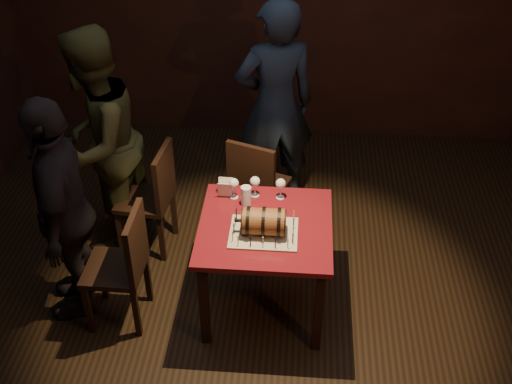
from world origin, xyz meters
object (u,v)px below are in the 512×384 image
at_px(wine_glass_right, 281,184).
at_px(person_left_front, 64,210).
at_px(pint_of_ale, 246,196).
at_px(person_left_rear, 97,143).
at_px(pub_table, 265,238).
at_px(chair_left_front, 125,262).
at_px(chair_left_rear, 154,194).
at_px(chair_back, 256,184).
at_px(wine_glass_mid, 255,182).
at_px(person_back, 275,106).
at_px(barrel_cake, 264,222).
at_px(wine_glass_left, 234,184).

bearing_deg(wine_glass_right, person_left_front, -165.06).
height_order(pint_of_ale, person_left_rear, person_left_rear).
bearing_deg(pub_table, chair_left_front, -168.61).
relative_size(chair_left_front, person_left_rear, 0.51).
bearing_deg(chair_left_rear, chair_back, 14.06).
bearing_deg(chair_left_rear, pint_of_ale, -26.77).
relative_size(chair_back, chair_left_front, 1.00).
relative_size(pub_table, wine_glass_mid, 5.59).
relative_size(chair_back, person_back, 0.50).
relative_size(barrel_cake, chair_back, 0.37).
bearing_deg(person_left_front, barrel_cake, 78.03).
relative_size(wine_glass_left, chair_left_front, 0.17).
xyz_separation_m(pub_table, chair_left_front, (-0.95, -0.19, -0.12)).
distance_m(wine_glass_left, person_back, 1.08).
bearing_deg(pint_of_ale, pub_table, -55.71).
xyz_separation_m(chair_left_rear, person_left_front, (-0.44, -0.67, 0.33)).
distance_m(chair_left_rear, person_left_front, 0.87).
distance_m(wine_glass_left, wine_glass_right, 0.33).
bearing_deg(person_left_front, wine_glass_left, 97.14).
distance_m(wine_glass_left, person_left_front, 1.17).
height_order(barrel_cake, person_back, person_back).
bearing_deg(wine_glass_left, wine_glass_right, 3.83).
bearing_deg(person_back, pint_of_ale, 64.86).
distance_m(wine_glass_right, chair_back, 0.63).
bearing_deg(chair_back, person_left_rear, -174.92).
bearing_deg(chair_left_rear, chair_left_front, -92.45).
distance_m(person_left_rear, person_left_front, 0.76).
height_order(chair_back, chair_left_rear, same).
distance_m(chair_left_rear, person_left_rear, 0.58).
xyz_separation_m(wine_glass_left, person_left_front, (-1.11, -0.36, -0.02)).
bearing_deg(barrel_cake, person_left_front, 178.95).
xyz_separation_m(chair_back, person_back, (0.12, 0.55, 0.41)).
bearing_deg(person_back, wine_glass_left, 59.41).
distance_m(chair_back, chair_left_front, 1.29).
bearing_deg(person_left_rear, chair_left_front, 37.41).
relative_size(wine_glass_mid, chair_left_front, 0.17).
bearing_deg(chair_back, person_left_front, -144.79).
distance_m(wine_glass_mid, chair_left_front, 1.06).
distance_m(barrel_cake, chair_left_rear, 1.19).
height_order(chair_back, person_left_front, person_left_front).
bearing_deg(wine_glass_left, person_left_rear, 159.93).
distance_m(wine_glass_left, pint_of_ale, 0.13).
bearing_deg(wine_glass_left, chair_back, 76.81).
bearing_deg(wine_glass_right, wine_glass_left, -176.17).
distance_m(wine_glass_right, chair_left_front, 1.20).
bearing_deg(wine_glass_mid, chair_left_front, -148.42).
xyz_separation_m(pub_table, wine_glass_left, (-0.24, 0.30, 0.23)).
distance_m(wine_glass_right, person_back, 1.04).
xyz_separation_m(wine_glass_mid, wine_glass_right, (0.18, -0.01, 0.00)).
height_order(wine_glass_right, chair_left_rear, chair_left_rear).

